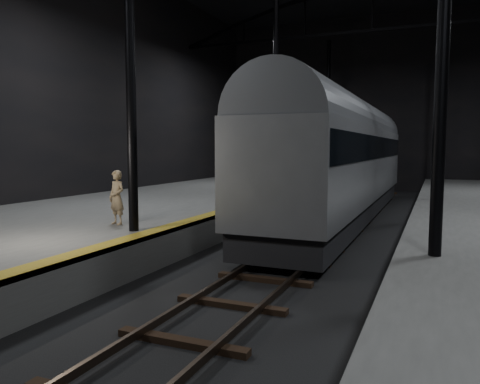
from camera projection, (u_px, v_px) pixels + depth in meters
The scene contains 6 objects.
ground at pixel (307, 249), 15.06m from camera, with size 44.00×44.00×0.00m, color black.
platform_left at pixel (116, 220), 17.93m from camera, with size 9.00×43.80×1.00m, color #545451.
tactile_strip at pixel (216, 213), 16.23m from camera, with size 0.50×43.80×0.01m, color olive.
track at pixel (307, 247), 15.06m from camera, with size 2.40×43.00×0.24m.
train at pixel (345, 154), 20.56m from camera, with size 3.01×20.09×5.37m.
woman at pixel (117, 197), 13.74m from camera, with size 0.58×0.38×1.60m, color tan.
Camera 1 is at (3.80, -14.49, 3.26)m, focal length 35.00 mm.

